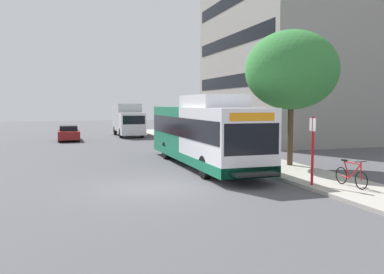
{
  "coord_description": "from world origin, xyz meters",
  "views": [
    {
      "loc": [
        -3.29,
        -15.29,
        3.2
      ],
      "look_at": [
        2.89,
        3.89,
        1.6
      ],
      "focal_mm": 38.65,
      "sensor_mm": 36.0,
      "label": 1
    }
  ],
  "objects_px": {
    "bicycle_parked": "(351,175)",
    "street_tree_near_stop": "(291,70)",
    "bus_stop_sign_pole": "(313,145)",
    "box_truck_background": "(128,119)",
    "parked_car_far_lane": "(68,133)",
    "transit_bus": "(203,133)"
  },
  "relations": [
    {
      "from": "transit_bus",
      "to": "bicycle_parked",
      "type": "relative_size",
      "value": 6.96
    },
    {
      "from": "transit_bus",
      "to": "street_tree_near_stop",
      "type": "distance_m",
      "value": 5.45
    },
    {
      "from": "bus_stop_sign_pole",
      "to": "bicycle_parked",
      "type": "height_order",
      "value": "bus_stop_sign_pole"
    },
    {
      "from": "parked_car_far_lane",
      "to": "box_truck_background",
      "type": "distance_m",
      "value": 6.95
    },
    {
      "from": "parked_car_far_lane",
      "to": "transit_bus",
      "type": "bearing_deg",
      "value": -70.48
    },
    {
      "from": "bicycle_parked",
      "to": "bus_stop_sign_pole",
      "type": "bearing_deg",
      "value": 148.91
    },
    {
      "from": "street_tree_near_stop",
      "to": "parked_car_far_lane",
      "type": "bearing_deg",
      "value": 117.56
    },
    {
      "from": "bus_stop_sign_pole",
      "to": "box_truck_background",
      "type": "relative_size",
      "value": 0.37
    },
    {
      "from": "bus_stop_sign_pole",
      "to": "parked_car_far_lane",
      "type": "relative_size",
      "value": 0.58
    },
    {
      "from": "bus_stop_sign_pole",
      "to": "street_tree_near_stop",
      "type": "bearing_deg",
      "value": 67.85
    },
    {
      "from": "transit_bus",
      "to": "bus_stop_sign_pole",
      "type": "bearing_deg",
      "value": -73.36
    },
    {
      "from": "bus_stop_sign_pole",
      "to": "street_tree_near_stop",
      "type": "relative_size",
      "value": 0.39
    },
    {
      "from": "transit_bus",
      "to": "street_tree_near_stop",
      "type": "bearing_deg",
      "value": -25.71
    },
    {
      "from": "parked_car_far_lane",
      "to": "box_truck_background",
      "type": "xyz_separation_m",
      "value": [
        5.83,
        3.63,
        1.08
      ]
    },
    {
      "from": "bus_stop_sign_pole",
      "to": "box_truck_background",
      "type": "xyz_separation_m",
      "value": [
        -2.5,
        28.2,
        0.09
      ]
    },
    {
      "from": "bicycle_parked",
      "to": "street_tree_near_stop",
      "type": "height_order",
      "value": "street_tree_near_stop"
    },
    {
      "from": "street_tree_near_stop",
      "to": "parked_car_far_lane",
      "type": "height_order",
      "value": "street_tree_near_stop"
    },
    {
      "from": "box_truck_background",
      "to": "bus_stop_sign_pole",
      "type": "bearing_deg",
      "value": -84.92
    },
    {
      "from": "bus_stop_sign_pole",
      "to": "box_truck_background",
      "type": "height_order",
      "value": "box_truck_background"
    },
    {
      "from": "street_tree_near_stop",
      "to": "box_truck_background",
      "type": "distance_m",
      "value": 24.0
    },
    {
      "from": "transit_bus",
      "to": "bicycle_parked",
      "type": "height_order",
      "value": "transit_bus"
    },
    {
      "from": "street_tree_near_stop",
      "to": "box_truck_background",
      "type": "xyz_separation_m",
      "value": [
        -4.47,
        23.37,
        -3.15
      ]
    }
  ]
}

